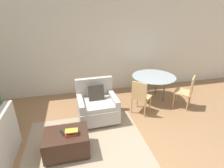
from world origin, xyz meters
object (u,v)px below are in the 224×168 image
object	(u,v)px
dining_table	(154,78)
dining_chair_near_left	(140,95)
ottoman	(67,142)
potted_plant	(4,120)
book_stack	(71,132)
tv_remote_primary	(63,133)
armchair	(97,105)
dining_chair_near_right	(187,90)

from	to	relation	value
dining_table	dining_chair_near_left	bearing A→B (deg)	-135.00
ottoman	potted_plant	xyz separation A→B (m)	(-1.37, 1.10, -0.03)
book_stack	tv_remote_primary	world-z (taller)	book_stack
tv_remote_primary	dining_table	bearing A→B (deg)	32.55
armchair	book_stack	size ratio (longest dim) A/B	4.05
dining_table	dining_chair_near_left	size ratio (longest dim) A/B	1.37
ottoman	dining_chair_near_right	xyz separation A→B (m)	(3.13, 0.96, 0.28)
book_stack	dining_chair_near_left	size ratio (longest dim) A/B	0.26
book_stack	tv_remote_primary	distance (m)	0.17
dining_chair_near_right	armchair	bearing A→B (deg)	178.90
tv_remote_primary	potted_plant	size ratio (longest dim) A/B	0.17
book_stack	potted_plant	xyz separation A→B (m)	(-1.48, 1.15, -0.27)
book_stack	tv_remote_primary	size ratio (longest dim) A/B	1.39
dining_chair_near_left	book_stack	bearing A→B (deg)	-149.55
tv_remote_primary	potted_plant	world-z (taller)	potted_plant
dining_chair_near_right	book_stack	bearing A→B (deg)	-161.67
ottoman	tv_remote_primary	size ratio (longest dim) A/B	4.77
ottoman	dining_chair_near_left	distance (m)	2.07
dining_table	potted_plant	bearing A→B (deg)	-172.32
ottoman	dining_chair_near_left	bearing A→B (deg)	27.84
dining_chair_near_left	dining_chair_near_right	bearing A→B (deg)	0.00
book_stack	potted_plant	world-z (taller)	potted_plant
tv_remote_primary	dining_table	distance (m)	3.00
dining_table	dining_chair_near_left	world-z (taller)	dining_chair_near_left
dining_table	dining_chair_near_left	xyz separation A→B (m)	(-0.66, -0.66, -0.14)
book_stack	potted_plant	bearing A→B (deg)	142.17
armchair	book_stack	xyz separation A→B (m)	(-0.62, -1.05, 0.13)
potted_plant	dining_table	xyz separation A→B (m)	(3.84, 0.52, 0.45)
armchair	dining_chair_near_right	world-z (taller)	armchair
potted_plant	dining_table	world-z (taller)	potted_plant
tv_remote_primary	potted_plant	distance (m)	1.73
armchair	dining_chair_near_left	distance (m)	1.10
armchair	potted_plant	world-z (taller)	potted_plant
ottoman	book_stack	bearing A→B (deg)	-24.27
dining_table	dining_chair_near_right	bearing A→B (deg)	-45.00
potted_plant	book_stack	bearing A→B (deg)	-37.83
ottoman	dining_chair_near_right	distance (m)	3.29
armchair	tv_remote_primary	distance (m)	1.27
armchair	potted_plant	distance (m)	2.10
armchair	dining_chair_near_right	xyz separation A→B (m)	(2.41, -0.05, 0.16)
dining_table	tv_remote_primary	bearing A→B (deg)	-147.45
book_stack	dining_chair_near_right	world-z (taller)	dining_chair_near_right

